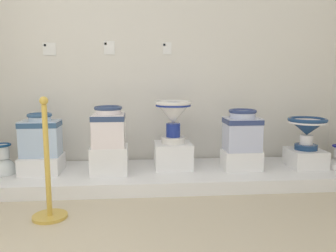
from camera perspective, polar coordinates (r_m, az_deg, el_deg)
The scene contains 17 objects.
wall_back at distance 3.91m, azimuth 0.56°, elevation 13.10°, with size 4.04×0.06×2.81m, color silver.
display_platform at distance 3.55m, azimuth 1.31°, elevation -8.33°, with size 3.43×0.91×0.13m, color white.
plinth_block_squat_floral at distance 3.63m, azimuth -20.46°, elevation -6.02°, with size 0.39×0.37×0.17m, color white.
antique_toilet_squat_floral at distance 3.57m, azimuth -20.71°, elevation -1.33°, with size 0.38×0.26×0.43m.
plinth_block_pale_glazed at distance 3.41m, azimuth -9.85°, elevation -5.63°, with size 0.36×0.32×0.28m, color white.
antique_toilet_pale_glazed at distance 3.35m, azimuth -10.00°, elevation 0.08°, with size 0.32×0.32×0.40m.
plinth_block_tall_cobalt at distance 3.57m, azimuth 0.86°, elevation -4.95°, with size 0.38×0.37×0.26m, color white.
antique_toilet_tall_cobalt at distance 3.50m, azimuth 0.88°, elevation 1.96°, with size 0.38×0.38×0.44m.
plinth_block_rightmost at distance 3.61m, azimuth 12.23°, elevation -5.54°, with size 0.38×0.29×0.20m, color white.
antique_toilet_rightmost at distance 3.55m, azimuth 12.39°, elevation -0.56°, with size 0.36×0.30×0.43m.
plinth_block_broad_patterned at distance 3.90m, azimuth 22.14°, elevation -5.03°, with size 0.35×0.37×0.19m, color white.
antique_toilet_broad_patterned at distance 3.84m, azimuth 22.41°, elevation -0.24°, with size 0.40×0.40×0.34m.
info_placard_first at distance 3.98m, azimuth -19.39°, elevation 12.16°, with size 0.14×0.01×0.14m.
info_placard_second at distance 3.87m, azimuth -9.90°, elevation 12.89°, with size 0.12×0.01×0.15m.
info_placard_third at distance 3.87m, azimuth -0.16°, elevation 12.99°, with size 0.10×0.01×0.13m.
decorative_vase_corner at distance 3.75m, azimuth -26.05°, elevation -6.39°, with size 0.25×0.25×0.43m.
stanchion_post_near_left at distance 2.77m, azimuth -19.55°, elevation -9.36°, with size 0.26×0.26×0.94m.
Camera 1 is at (1.55, -1.20, 1.08)m, focal length 36.12 mm.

